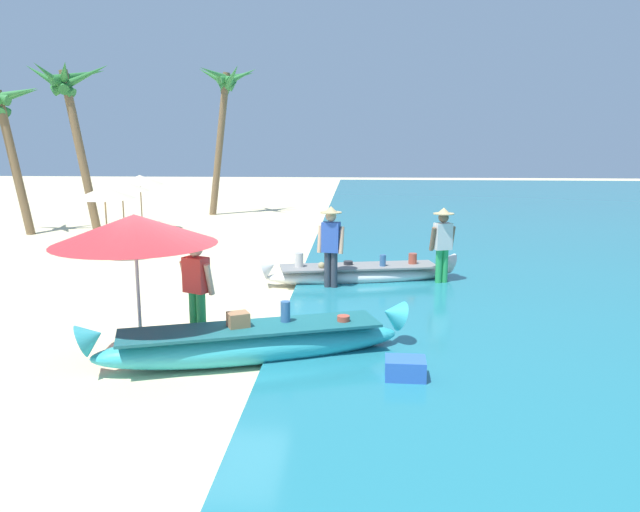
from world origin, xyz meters
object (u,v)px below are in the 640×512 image
patio_umbrella_large (135,230)px  cooler_box (405,372)px  palm_tree_mid_cluster (225,95)px  palm_tree_tall_inland (69,95)px  person_vendor_hatted (331,243)px  palm_tree_leaning_seaward (1,112)px  person_tourist_customer (197,290)px  boat_cyan_foreground (252,343)px  person_vendor_assistant (443,241)px  boat_white_midground (359,273)px

patio_umbrella_large → cooler_box: size_ratio=4.45×
cooler_box → palm_tree_mid_cluster: bearing=111.1°
palm_tree_tall_inland → palm_tree_mid_cluster: bearing=49.1°
palm_tree_tall_inland → palm_tree_mid_cluster: 6.37m
person_vendor_hatted → palm_tree_leaning_seaward: size_ratio=0.36×
person_tourist_customer → palm_tree_leaning_seaward: bearing=130.1°
boat_cyan_foreground → patio_umbrella_large: bearing=176.2°
patio_umbrella_large → boat_cyan_foreground: bearing=-3.8°
person_vendor_assistant → patio_umbrella_large: 6.84m
person_vendor_assistant → palm_tree_mid_cluster: bearing=120.7°
boat_white_midground → palm_tree_leaning_seaward: palm_tree_leaning_seaward is taller
boat_white_midground → person_vendor_assistant: bearing=-4.0°
boat_cyan_foreground → person_tourist_customer: bearing=153.2°
boat_white_midground → person_vendor_hatted: size_ratio=2.44×
boat_cyan_foreground → palm_tree_mid_cluster: 17.87m
person_tourist_customer → palm_tree_leaning_seaward: 14.44m
patio_umbrella_large → palm_tree_mid_cluster: (-2.23, 16.73, 2.95)m
person_tourist_customer → boat_cyan_foreground: bearing=-26.8°
cooler_box → person_vendor_assistant: bearing=79.9°
boat_white_midground → palm_tree_tall_inland: palm_tree_tall_inland is taller
person_vendor_hatted → person_vendor_assistant: person_vendor_hatted is taller
boat_cyan_foreground → person_vendor_assistant: (3.29, 4.74, 0.69)m
boat_cyan_foreground → person_vendor_hatted: person_vendor_hatted is taller
person_tourist_customer → palm_tree_mid_cluster: (-2.99, 16.39, 3.90)m
boat_cyan_foreground → cooler_box: bearing=-17.6°
patio_umbrella_large → palm_tree_tall_inland: bearing=118.2°
palm_tree_leaning_seaward → boat_cyan_foreground: bearing=-48.5°
person_vendor_assistant → palm_tree_mid_cluster: 14.58m
person_vendor_assistant → patio_umbrella_large: patio_umbrella_large is taller
boat_white_midground → cooler_box: 5.58m
person_vendor_hatted → person_vendor_assistant: (2.36, 0.57, -0.04)m
palm_tree_mid_cluster → person_tourist_customer: bearing=-79.6°
boat_white_midground → person_tourist_customer: bearing=-118.6°
boat_white_midground → palm_tree_tall_inland: 12.70m
palm_tree_mid_cluster → cooler_box: palm_tree_mid_cluster is taller
person_tourist_customer → patio_umbrella_large: bearing=-155.9°
person_tourist_customer → person_vendor_assistant: person_vendor_assistant is taller
boat_white_midground → patio_umbrella_large: size_ratio=1.89×
person_vendor_hatted → patio_umbrella_large: 4.89m
person_tourist_customer → palm_tree_tall_inland: bearing=121.7°
boat_cyan_foreground → boat_white_midground: size_ratio=1.05×
palm_tree_mid_cluster → patio_umbrella_large: bearing=-82.4°
palm_tree_tall_inland → boat_white_midground: bearing=-36.8°
person_tourist_customer → palm_tree_tall_inland: palm_tree_tall_inland is taller
palm_tree_leaning_seaward → cooler_box: bearing=-44.6°
person_vendor_hatted → patio_umbrella_large: bearing=-122.5°
person_vendor_hatted → palm_tree_leaning_seaward: 13.33m
palm_tree_tall_inland → palm_tree_leaning_seaward: bearing=-157.9°
person_vendor_hatted → cooler_box: bearing=-76.3°
boat_white_midground → palm_tree_leaning_seaward: size_ratio=0.88×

